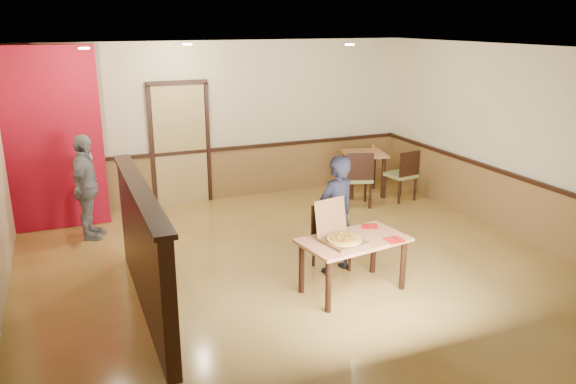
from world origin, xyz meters
name	(u,v)px	position (x,y,z in m)	size (l,w,h in m)	color
floor	(303,272)	(0.00, 0.00, 0.00)	(7.00, 7.00, 0.00)	tan
ceiling	(305,50)	(0.00, 0.00, 2.80)	(7.00, 7.00, 0.00)	black
wall_back	(224,122)	(0.00, 3.50, 1.40)	(7.00, 7.00, 0.00)	beige
wall_right	(524,145)	(3.50, 0.00, 1.40)	(7.00, 7.00, 0.00)	beige
wainscot_back	(226,174)	(0.00, 3.47, 0.45)	(7.00, 0.04, 0.90)	brown
chair_rail_back	(225,149)	(0.00, 3.45, 0.92)	(7.00, 0.06, 0.06)	black
wainscot_right	(515,207)	(3.47, 0.00, 0.45)	(0.04, 7.00, 0.90)	brown
chair_rail_right	(518,177)	(3.45, 0.00, 0.92)	(0.06, 7.00, 0.06)	black
back_door	(180,145)	(-0.80, 3.46, 1.05)	(0.90, 0.06, 2.10)	tan
booth_partition	(144,248)	(-2.00, -0.20, 0.74)	(0.20, 3.10, 1.44)	black
red_accent_panel	(47,140)	(-2.90, 3.00, 1.40)	(1.60, 0.20, 2.78)	maroon
spot_a	(84,48)	(-2.30, 1.80, 2.78)	(0.14, 0.14, 0.02)	beige
spot_b	(187,44)	(-0.80, 2.50, 2.78)	(0.14, 0.14, 0.02)	beige
spot_c	(350,45)	(1.40, 1.50, 2.78)	(0.14, 0.14, 0.02)	beige
main_table	(353,247)	(0.35, -0.68, 0.56)	(1.34, 0.89, 0.67)	#BC7B4F
diner_chair	(329,234)	(0.39, 0.03, 0.46)	(0.45, 0.45, 0.84)	olive
side_chair_left	(358,177)	(1.96, 2.11, 0.54)	(0.62, 0.62, 0.99)	olive
side_chair_right	(403,173)	(2.90, 2.11, 0.51)	(0.53, 0.53, 0.93)	olive
side_table	(364,162)	(2.44, 2.73, 0.61)	(0.90, 0.90, 0.79)	#BC7B4F
diner	(336,215)	(0.41, -0.11, 0.77)	(0.56, 0.37, 1.54)	black
passerby	(86,187)	(-2.44, 2.33, 0.78)	(0.92, 0.38, 1.57)	gray
pizza_box	(341,237)	(0.17, -0.71, 0.73)	(0.53, 0.59, 0.46)	brown
pizza	(344,239)	(0.18, -0.76, 0.71)	(0.39, 0.39, 0.03)	gold
napkin_near	(394,240)	(0.76, -0.90, 0.67)	(0.22, 0.22, 0.01)	red
napkin_far	(370,226)	(0.73, -0.40, 0.67)	(0.26, 0.26, 0.01)	red
condiment	(373,149)	(2.57, 2.64, 0.86)	(0.06, 0.06, 0.14)	#97631B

